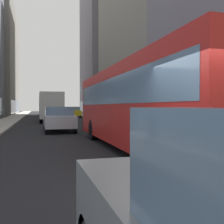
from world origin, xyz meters
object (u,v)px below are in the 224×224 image
Objects in this scene: car_silver_sedan at (59,119)px; box_truck at (50,106)px; car_black_suv at (46,111)px; transit_bus at (142,103)px; car_white_van at (58,111)px; car_yellow_taxi at (74,112)px; dalmatian_dog at (142,160)px.

box_truck is at bearing 90.00° from car_silver_sedan.
box_truck is (0.00, 11.31, 0.84)m from car_silver_sedan.
car_silver_sedan and car_black_suv have the same top height.
transit_bus is 42.02m from car_white_van.
transit_bus is 20.13m from box_truck.
car_yellow_taxi and car_silver_sedan have the same top height.
transit_bus is at bearing 67.67° from dalmatian_dog.
dalmatian_dog is at bearing -92.09° from car_white_van.
car_yellow_taxi is 0.95× the size of car_white_van.
box_truck is at bearing 91.70° from dalmatian_dog.
car_yellow_taxi is at bearing 84.72° from dalmatian_dog.
transit_bus is at bearing -92.91° from car_yellow_taxi.
box_truck reaches higher than dalmatian_dog.
dalmatian_dog is at bearing -89.03° from car_black_suv.
car_white_van is (0.00, 42.01, -0.95)m from transit_bus.
dalmatian_dog is at bearing -88.30° from box_truck.
dalmatian_dog is at bearing -86.79° from car_silver_sedan.
dalmatian_dog is (0.72, -42.14, -0.31)m from car_black_suv.
car_yellow_taxi is at bearing 80.04° from car_silver_sedan.
car_white_van is at bearing 85.88° from car_silver_sedan.
car_silver_sedan is at bearing 105.48° from transit_bus.
car_yellow_taxi reaches higher than dalmatian_dog.
transit_bus is 2.71× the size of car_yellow_taxi.
car_silver_sedan is 1.03× the size of car_white_van.
box_truck is at bearing -90.00° from car_black_suv.
box_truck is 24.12m from dalmatian_dog.
car_silver_sedan is at bearing -90.00° from car_black_suv.
car_black_suv is (-2.40, -3.96, -0.00)m from car_white_van.
car_yellow_taxi is 12.17m from box_truck.
car_yellow_taxi is at bearing 70.77° from box_truck.
dalmatian_dog is at bearing -95.28° from car_yellow_taxi.
car_silver_sedan is at bearing -99.96° from car_yellow_taxi.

